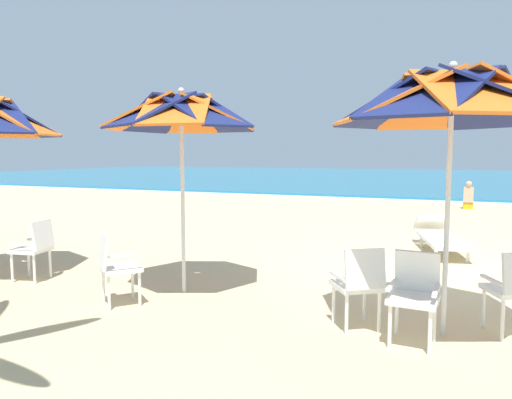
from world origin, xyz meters
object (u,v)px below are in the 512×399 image
object	(u,v)px
plastic_chair_0	(414,292)
beach_umbrella_1	(181,115)
plastic_chair_3	(115,264)
plastic_chair_4	(35,246)
beach_umbrella_0	(452,101)
beachgoer_seated	(468,200)
sun_lounger_1	(441,237)
plastic_chair_1	(359,282)

from	to	relation	value
plastic_chair_0	beach_umbrella_1	xyz separation A→B (m)	(-2.89, 0.60, 1.79)
plastic_chair_3	plastic_chair_4	xyz separation A→B (m)	(-1.78, 0.47, 0.00)
beach_umbrella_0	beachgoer_seated	distance (m)	12.31
plastic_chair_3	sun_lounger_1	bearing A→B (deg)	53.81
plastic_chair_0	beach_umbrella_1	bearing A→B (deg)	168.32
plastic_chair_0	sun_lounger_1	world-z (taller)	plastic_chair_0
plastic_chair_1	plastic_chair_0	bearing A→B (deg)	-13.65
plastic_chair_3	sun_lounger_1	distance (m)	5.96
plastic_chair_1	sun_lounger_1	bearing A→B (deg)	81.16
plastic_chair_0	plastic_chair_3	distance (m)	3.37
plastic_chair_4	beachgoer_seated	size ratio (longest dim) A/B	0.94
beach_umbrella_1	plastic_chair_4	distance (m)	2.89
plastic_chair_0	plastic_chair_3	world-z (taller)	same
beach_umbrella_0	beachgoer_seated	bearing A→B (deg)	87.20
sun_lounger_1	plastic_chair_3	bearing A→B (deg)	-126.19
plastic_chair_1	sun_lounger_1	xyz separation A→B (m)	(0.70, 4.49, -0.22)
plastic_chair_0	plastic_chair_1	bearing A→B (deg)	166.35
plastic_chair_0	plastic_chair_4	bearing A→B (deg)	176.80
plastic_chair_0	beach_umbrella_1	world-z (taller)	beach_umbrella_1
plastic_chair_1	beachgoer_seated	size ratio (longest dim) A/B	0.94
beachgoer_seated	plastic_chair_4	bearing A→B (deg)	-116.22
sun_lounger_1	beachgoer_seated	bearing A→B (deg)	84.88
beach_umbrella_1	plastic_chair_4	bearing A→B (deg)	-172.13
plastic_chair_4	plastic_chair_0	bearing A→B (deg)	-3.20
plastic_chair_0	sun_lounger_1	xyz separation A→B (m)	(0.15, 4.63, -0.22)
plastic_chair_0	sun_lounger_1	size ratio (longest dim) A/B	0.39
beach_umbrella_1	plastic_chair_3	world-z (taller)	beach_umbrella_1
beach_umbrella_1	beachgoer_seated	distance (m)	12.60
plastic_chair_3	beach_umbrella_1	bearing A→B (deg)	58.85
plastic_chair_1	plastic_chair_3	distance (m)	2.84
beachgoer_seated	plastic_chair_3	bearing A→B (deg)	-108.45
beach_umbrella_0	plastic_chair_0	xyz separation A→B (m)	(-0.26, -0.34, -1.81)
plastic_chair_0	sun_lounger_1	distance (m)	4.63
beach_umbrella_1	sun_lounger_1	size ratio (longest dim) A/B	1.18
beach_umbrella_0	plastic_chair_3	world-z (taller)	beach_umbrella_0
beach_umbrella_0	plastic_chair_1	bearing A→B (deg)	-165.84
beach_umbrella_1	plastic_chair_0	bearing A→B (deg)	-11.68
plastic_chair_1	beachgoer_seated	distance (m)	12.41
plastic_chair_0	beach_umbrella_1	size ratio (longest dim) A/B	0.33
plastic_chair_3	beachgoer_seated	bearing A→B (deg)	71.55
plastic_chair_1	plastic_chair_4	xyz separation A→B (m)	(-4.60, 0.15, 0.00)
plastic_chair_3	plastic_chair_4	size ratio (longest dim) A/B	1.00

